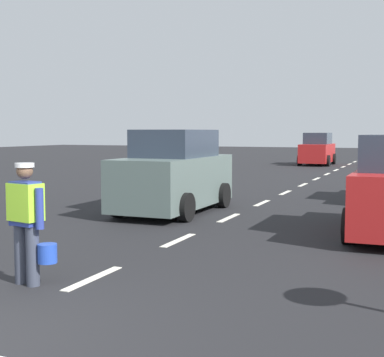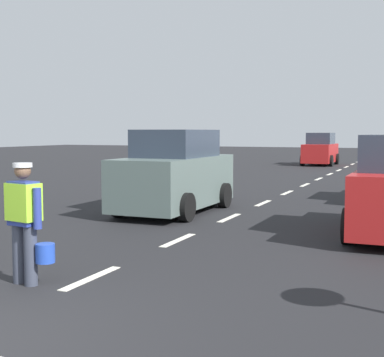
% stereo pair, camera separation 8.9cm
% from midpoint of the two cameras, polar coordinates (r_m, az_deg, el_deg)
% --- Properties ---
extents(ground_plane, '(96.00, 96.00, 0.00)m').
position_cam_midpoint_polar(ground_plane, '(25.37, 13.09, -0.00)').
color(ground_plane, black).
extents(lane_center_line, '(0.14, 46.40, 0.01)m').
position_cam_midpoint_polar(lane_center_line, '(29.50, 14.50, 0.65)').
color(lane_center_line, silver).
rests_on(lane_center_line, ground).
extents(road_worker, '(0.77, 0.37, 1.67)m').
position_cam_midpoint_polar(road_worker, '(7.88, -16.41, -3.82)').
color(road_worker, '#383D4C').
rests_on(road_worker, ground).
extents(car_oncoming_third, '(1.91, 3.85, 2.01)m').
position_cam_midpoint_polar(car_oncoming_third, '(35.52, 13.11, 2.85)').
color(car_oncoming_third, red).
rests_on(car_oncoming_third, ground).
extents(car_oncoming_lead, '(2.02, 4.23, 2.14)m').
position_cam_midpoint_polar(car_oncoming_lead, '(14.38, -1.58, 0.47)').
color(car_oncoming_lead, slate).
rests_on(car_oncoming_lead, ground).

